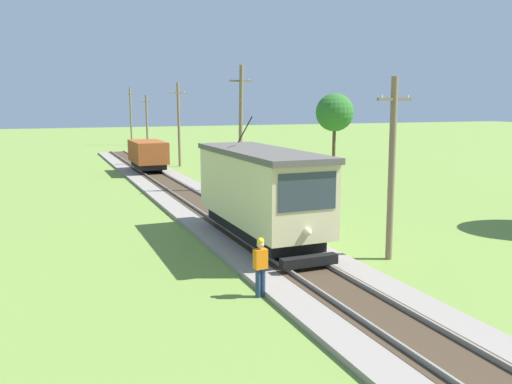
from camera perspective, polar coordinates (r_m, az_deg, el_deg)
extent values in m
cube|color=beige|center=(20.59, 0.41, 0.45)|extent=(2.50, 8.00, 2.60)
cube|color=#56514C|center=(20.42, 0.42, 4.36)|extent=(2.60, 8.32, 0.22)
cube|color=black|center=(20.90, 0.41, -3.83)|extent=(2.10, 7.04, 0.44)
cube|color=#2D3842|center=(16.93, 5.65, 0.02)|extent=(2.10, 0.03, 1.25)
cube|color=#2D3842|center=(21.05, 3.59, 1.63)|extent=(0.02, 6.72, 1.04)
sphere|color=#F4EAB2|center=(17.16, 5.65, -4.35)|extent=(0.28, 0.28, 0.28)
cylinder|color=black|center=(21.84, -1.21, 6.83)|extent=(0.05, 1.67, 1.19)
cube|color=black|center=(17.29, 5.82, -7.51)|extent=(2.00, 0.36, 0.32)
cylinder|color=black|center=(18.92, 3.03, -5.28)|extent=(1.54, 0.80, 0.80)
cylinder|color=black|center=(22.93, -1.75, -2.63)|extent=(1.54, 0.80, 0.80)
cube|color=#93471E|center=(43.21, -11.73, 4.35)|extent=(2.40, 5.20, 1.70)
cube|color=black|center=(43.32, -11.69, 2.93)|extent=(2.02, 4.78, 0.38)
cylinder|color=black|center=(41.79, -11.29, 2.70)|extent=(1.54, 0.76, 0.76)
cylinder|color=black|center=(44.84, -12.06, 3.13)|extent=(1.54, 0.76, 0.76)
cylinder|color=#7A664C|center=(19.12, 14.59, 2.33)|extent=(0.24, 0.32, 6.52)
cube|color=#7A664C|center=(18.98, 14.91, 9.76)|extent=(1.40, 0.10, 0.10)
cylinder|color=silver|center=(18.65, 13.55, 10.13)|extent=(0.08, 0.08, 0.10)
cylinder|color=silver|center=(19.31, 16.24, 9.99)|extent=(0.08, 0.08, 0.10)
cylinder|color=#7A664C|center=(32.51, -1.69, 6.73)|extent=(0.24, 0.62, 7.91)
cube|color=#7A664C|center=(32.50, -1.71, 12.03)|extent=(1.40, 0.10, 0.10)
cylinder|color=silver|center=(32.32, -2.65, 12.22)|extent=(0.08, 0.08, 0.10)
cylinder|color=silver|center=(32.70, -0.79, 12.19)|extent=(0.08, 0.08, 0.10)
cylinder|color=#7A664C|center=(47.59, -8.42, 7.26)|extent=(0.24, 0.38, 7.45)
cube|color=#7A664C|center=(47.57, -8.51, 10.66)|extent=(1.40, 0.10, 0.10)
cylinder|color=silver|center=(47.44, -9.16, 10.77)|extent=(0.08, 0.08, 0.10)
cylinder|color=silver|center=(47.70, -7.86, 10.80)|extent=(0.08, 0.08, 0.10)
cylinder|color=#7A664C|center=(62.60, -11.82, 7.31)|extent=(0.24, 0.28, 6.61)
cube|color=#7A664C|center=(62.56, -11.90, 9.60)|extent=(1.40, 0.10, 0.10)
cylinder|color=silver|center=(62.46, -12.40, 9.68)|extent=(0.08, 0.08, 0.10)
cylinder|color=silver|center=(62.66, -11.40, 9.71)|extent=(0.08, 0.08, 0.10)
cylinder|color=#7A664C|center=(74.15, -13.51, 8.03)|extent=(0.24, 0.29, 7.81)
cube|color=#7A664C|center=(74.15, -13.60, 10.32)|extent=(1.40, 0.10, 0.10)
cylinder|color=silver|center=(74.07, -14.03, 10.38)|extent=(0.08, 0.08, 0.10)
cylinder|color=silver|center=(74.24, -13.18, 10.41)|extent=(0.08, 0.08, 0.10)
cylinder|color=navy|center=(15.38, 0.22, -9.93)|extent=(0.15, 0.15, 0.86)
cylinder|color=navy|center=(15.45, 0.75, -9.83)|extent=(0.15, 0.15, 0.86)
cube|color=orange|center=(15.19, 0.49, -7.32)|extent=(0.40, 0.27, 0.58)
sphere|color=tan|center=(15.07, 0.49, -5.76)|extent=(0.22, 0.22, 0.22)
sphere|color=yellow|center=(15.05, 0.49, -5.39)|extent=(0.21, 0.21, 0.21)
cylinder|color=#4C3823|center=(51.43, 8.51, 5.17)|extent=(0.32, 0.32, 3.41)
sphere|color=#2D6B28|center=(51.29, 8.59, 8.59)|extent=(3.65, 3.65, 3.65)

